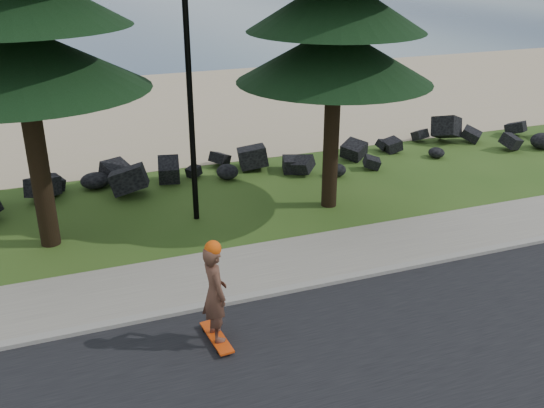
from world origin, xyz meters
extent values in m
plane|color=#305219|center=(0.00, 0.00, 0.00)|extent=(160.00, 160.00, 0.00)
cube|color=#9F9B8F|center=(0.00, -0.90, 0.05)|extent=(160.00, 0.20, 0.10)
cube|color=gray|center=(0.00, 0.20, 0.04)|extent=(160.00, 2.00, 0.08)
cube|color=tan|center=(0.00, 14.50, 0.01)|extent=(160.00, 15.00, 0.01)
cube|color=#3F5D78|center=(0.00, 51.00, 0.00)|extent=(160.00, 58.00, 0.01)
cylinder|color=black|center=(0.00, 3.20, 4.00)|extent=(0.14, 0.14, 8.00)
cube|color=#E2430D|center=(-0.92, -2.00, 0.10)|extent=(0.35, 1.07, 0.03)
imported|color=brown|center=(-0.92, -2.00, 0.99)|extent=(0.47, 0.67, 1.74)
sphere|color=#FF570E|center=(-0.92, -2.00, 1.83)|extent=(0.28, 0.28, 0.28)
camera|label=1|loc=(-3.07, -10.54, 6.38)|focal=40.00mm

